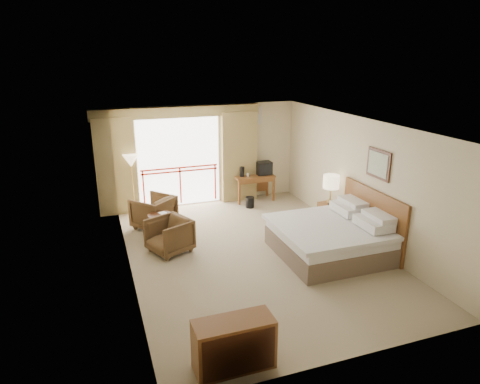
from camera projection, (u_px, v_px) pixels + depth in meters
name	position (u px, v px, depth m)	size (l,w,h in m)	color
floor	(253.00, 252.00, 8.98)	(7.00, 7.00, 0.00)	gray
ceiling	(255.00, 124.00, 8.15)	(7.00, 7.00, 0.00)	white
wall_back	(208.00, 154.00, 11.70)	(5.00, 5.00, 0.00)	beige
wall_front	(353.00, 272.00, 5.43)	(5.00, 5.00, 0.00)	beige
wall_left	(126.00, 206.00, 7.77)	(7.00, 7.00, 0.00)	beige
wall_right	(360.00, 180.00, 9.35)	(7.00, 7.00, 0.00)	beige
balcony_door	(179.00, 162.00, 11.48)	(2.40, 2.40, 0.00)	white
balcony_railing	(180.00, 176.00, 11.58)	(2.09, 0.03, 1.02)	red
curtain_left	(116.00, 167.00, 10.82)	(1.00, 0.26, 2.50)	olive
curtain_right	(239.00, 157.00, 11.87)	(1.00, 0.26, 2.50)	olive
valance	(178.00, 112.00, 10.97)	(4.40, 0.22, 0.28)	olive
hvac_vent	(253.00, 116.00, 11.78)	(0.50, 0.04, 0.50)	silver
bed	(332.00, 237.00, 8.80)	(2.13, 2.06, 0.97)	brown
headboard	(372.00, 219.00, 9.02)	(0.06, 2.10, 1.30)	brown
framed_art	(378.00, 164.00, 8.65)	(0.04, 0.72, 0.60)	black
nightstand	(330.00, 216.00, 10.14)	(0.43, 0.51, 0.62)	brown
table_lamp	(331.00, 182.00, 9.92)	(0.38, 0.38, 0.67)	tan
phone	(332.00, 205.00, 9.88)	(0.16, 0.13, 0.07)	black
desk	(253.00, 180.00, 12.06)	(1.12, 0.54, 0.73)	brown
tv	(264.00, 168.00, 12.00)	(0.41, 0.33, 0.37)	black
coffee_maker	(242.00, 172.00, 11.81)	(0.13, 0.13, 0.28)	black
cup	(248.00, 175.00, 11.84)	(0.07, 0.07, 0.10)	white
wastebasket	(250.00, 202.00, 11.56)	(0.23, 0.23, 0.29)	black
armchair_far	(155.00, 227.00, 10.29)	(0.83, 0.86, 0.78)	#432D19
armchair_near	(170.00, 251.00, 9.03)	(0.78, 0.80, 0.73)	#432D19
side_table	(161.00, 223.00, 9.48)	(0.54, 0.54, 0.59)	black
book	(160.00, 215.00, 9.42)	(0.16, 0.21, 0.02)	white
floor_lamp	(131.00, 163.00, 10.73)	(0.40, 0.40, 1.58)	tan
dresser	(234.00, 344.00, 5.61)	(1.06, 0.45, 0.71)	brown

